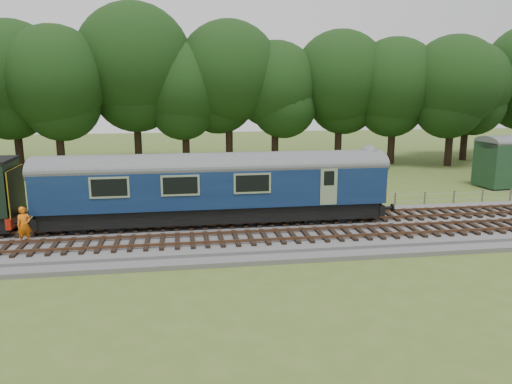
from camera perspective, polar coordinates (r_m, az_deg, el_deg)
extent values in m
plane|color=#4C6425|center=(26.14, 3.46, -4.83)|extent=(120.00, 120.00, 0.00)
cube|color=#4C4C4F|center=(26.09, 3.47, -4.46)|extent=(70.00, 7.00, 0.35)
cube|color=brown|center=(26.65, 3.16, -3.40)|extent=(66.50, 0.07, 0.14)
cube|color=brown|center=(28.00, 2.55, -2.63)|extent=(66.50, 0.07, 0.14)
cube|color=brown|center=(23.84, 4.66, -5.29)|extent=(66.50, 0.07, 0.14)
cube|color=brown|center=(25.18, 3.90, -4.33)|extent=(66.50, 0.07, 0.14)
cube|color=black|center=(26.70, -4.69, -2.13)|extent=(17.46, 2.52, 0.85)
cube|color=#0D1F49|center=(26.39, -4.74, 0.88)|extent=(18.00, 2.80, 2.05)
cube|color=yellow|center=(28.54, 13.64, 0.65)|extent=(0.06, 2.74, 1.30)
cube|color=black|center=(27.81, 7.75, -2.05)|extent=(2.60, 2.00, 0.55)
cube|color=black|center=(27.01, -17.49, -2.92)|extent=(2.60, 2.00, 0.55)
cube|color=#AD1D0D|center=(27.87, -25.72, -2.70)|extent=(0.25, 2.60, 0.55)
cube|color=yellow|center=(27.54, -25.70, 0.13)|extent=(0.06, 2.55, 2.30)
imported|color=orange|center=(25.63, -24.98, -3.45)|extent=(0.76, 0.67, 1.75)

